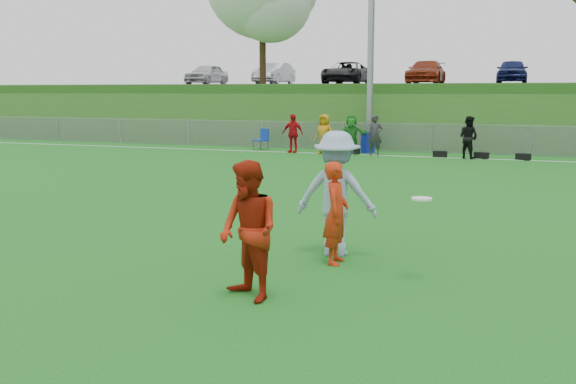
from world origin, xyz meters
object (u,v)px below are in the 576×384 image
at_px(player_red_center, 249,231).
at_px(frisbee, 422,199).
at_px(player_red_left, 336,213).
at_px(player_blue, 337,194).
at_px(recycling_bin, 368,142).

bearing_deg(player_red_center, frisbee, 71.89).
distance_m(player_red_left, player_blue, 0.58).
height_order(player_red_left, player_red_center, player_red_center).
relative_size(player_red_center, frisbee, 6.23).
xyz_separation_m(player_red_center, player_blue, (0.44, 2.60, 0.11)).
xyz_separation_m(frisbee, recycling_bin, (-4.96, 18.64, -0.72)).
relative_size(player_blue, recycling_bin, 2.17).
relative_size(player_red_left, player_blue, 0.78).
relative_size(frisbee, recycling_bin, 0.31).
bearing_deg(recycling_bin, player_blue, -78.92).
bearing_deg(player_blue, recycling_bin, -81.95).
bearing_deg(recycling_bin, player_red_left, -78.81).
height_order(player_red_left, frisbee, player_red_left).
bearing_deg(frisbee, player_red_center, -142.09).
bearing_deg(player_red_center, player_blue, 114.35).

